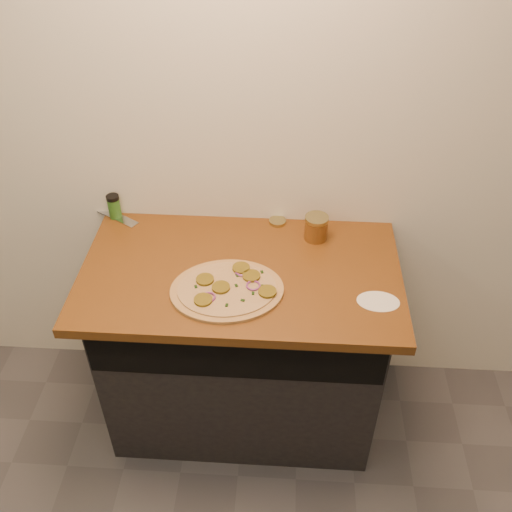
# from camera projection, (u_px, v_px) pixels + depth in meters

# --- Properties ---
(cabinet) EXTENTS (1.10, 0.60, 0.86)m
(cabinet) POSITION_uv_depth(u_px,v_px,m) (243.00, 347.00, 2.46)
(cabinet) COLOR black
(cabinet) RESTS_ON ground
(countertop) EXTENTS (1.20, 0.70, 0.04)m
(countertop) POSITION_uv_depth(u_px,v_px,m) (241.00, 273.00, 2.15)
(countertop) COLOR brown
(countertop) RESTS_ON cabinet
(pizza) EXTENTS (0.45, 0.45, 0.03)m
(pizza) POSITION_uv_depth(u_px,v_px,m) (228.00, 289.00, 2.03)
(pizza) COLOR tan
(pizza) RESTS_ON countertop
(chefs_knife) EXTENTS (0.30, 0.20, 0.02)m
(chefs_knife) POSITION_uv_depth(u_px,v_px,m) (102.00, 209.00, 2.42)
(chefs_knife) COLOR #B7BAC1
(chefs_knife) RESTS_ON countertop
(mason_jar_lid) EXTENTS (0.08, 0.08, 0.02)m
(mason_jar_lid) POSITION_uv_depth(u_px,v_px,m) (278.00, 221.00, 2.35)
(mason_jar_lid) COLOR tan
(mason_jar_lid) RESTS_ON countertop
(salsa_jar) EXTENTS (0.09, 0.09, 0.10)m
(salsa_jar) POSITION_uv_depth(u_px,v_px,m) (316.00, 227.00, 2.25)
(salsa_jar) COLOR #A71410
(salsa_jar) RESTS_ON countertop
(spice_shaker) EXTENTS (0.05, 0.05, 0.11)m
(spice_shaker) POSITION_uv_depth(u_px,v_px,m) (114.00, 206.00, 2.36)
(spice_shaker) COLOR #2B621F
(spice_shaker) RESTS_ON countertop
(flour_spill) EXTENTS (0.16, 0.16, 0.00)m
(flour_spill) POSITION_uv_depth(u_px,v_px,m) (378.00, 301.00, 2.00)
(flour_spill) COLOR silver
(flour_spill) RESTS_ON countertop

